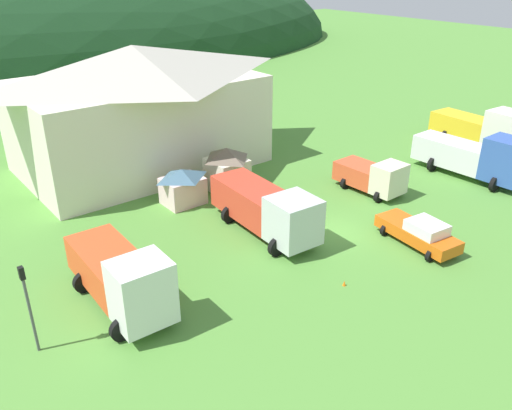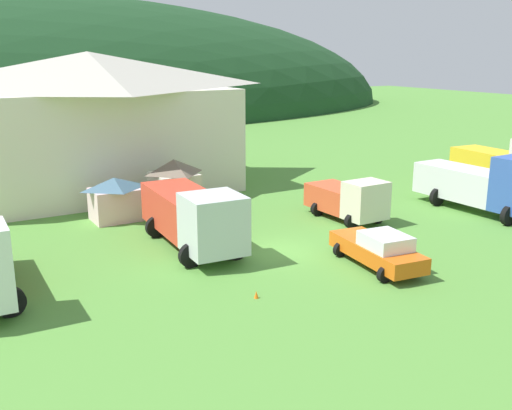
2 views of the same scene
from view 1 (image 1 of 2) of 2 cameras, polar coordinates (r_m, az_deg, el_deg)
The scene contains 13 objects.
ground_plane at distance 32.23m, azimuth 8.67°, elevation -2.87°, with size 200.00×200.00×0.00m, color #518C38.
forested_hill_backdrop at distance 95.03m, azimuth -25.92°, elevation 13.99°, with size 129.98×60.00×35.34m, color #193D1E.
depot_building at distance 41.53m, azimuth -12.77°, elevation 10.45°, with size 18.78×12.16×9.25m.
play_shed_cream at distance 36.83m, azimuth -3.17°, elevation 3.95°, with size 2.58×2.77×3.17m.
play_shed_pink at distance 35.27m, azimuth -7.97°, elevation 2.07°, with size 2.77×2.28×2.45m.
heavy_rig_white at distance 25.35m, azimuth -14.31°, elevation -7.58°, with size 3.42×7.51×3.51m.
tow_truck_silver at distance 30.97m, azimuth 1.24°, elevation -0.34°, with size 3.60×8.23×3.16m.
light_truck_cream at distance 37.51m, azimuth 12.59°, elevation 3.10°, with size 2.75×5.03×2.46m.
box_truck_blue at distance 41.98m, azimuth 22.83°, elevation 4.91°, with size 3.21×8.41×3.62m.
heavy_rig_striped at distance 49.04m, azimuth 23.47°, elevation 7.66°, with size 3.63×8.15×3.69m.
service_pickup_orange at distance 31.48m, azimuth 17.31°, elevation -2.85°, with size 2.66×5.27×1.66m.
traffic_light_west at distance 23.48m, azimuth -23.52°, elevation -9.52°, with size 0.20×0.32×4.16m.
traffic_cone_near_pickup at distance 27.35m, azimuth 9.54°, elevation -8.61°, with size 0.36×0.36×0.59m, color orange.
Camera 1 is at (-21.22, -18.86, 15.25)m, focal length 36.85 mm.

